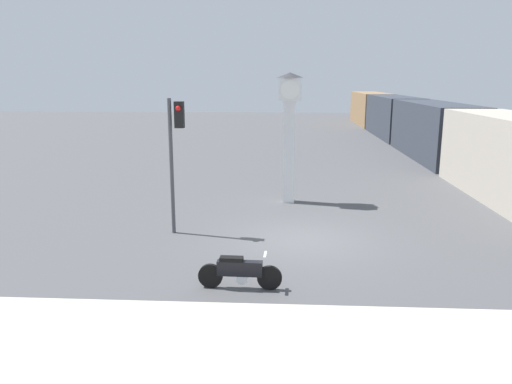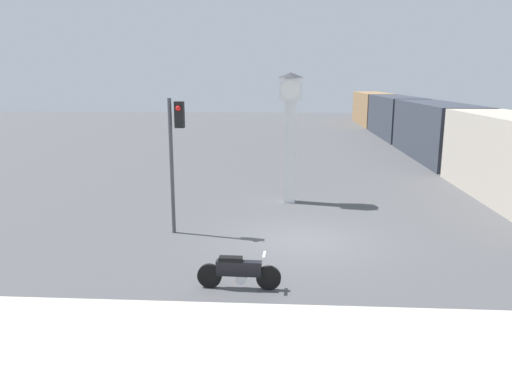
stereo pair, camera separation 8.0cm
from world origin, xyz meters
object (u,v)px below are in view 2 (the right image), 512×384
(motorcycle, at_px, (239,272))
(freight_train, at_px, (412,122))
(traffic_light, at_px, (175,142))
(clock_tower, at_px, (290,119))

(motorcycle, relative_size, freight_train, 0.04)
(motorcycle, height_order, freight_train, freight_train)
(motorcycle, relative_size, traffic_light, 0.46)
(clock_tower, distance_m, freight_train, 20.34)
(motorcycle, height_order, traffic_light, traffic_light)
(motorcycle, xyz_separation_m, traffic_light, (-2.36, 4.23, 2.51))
(motorcycle, distance_m, freight_train, 28.67)
(motorcycle, height_order, clock_tower, clock_tower)
(freight_train, bearing_deg, traffic_light, -119.27)
(motorcycle, relative_size, clock_tower, 0.39)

